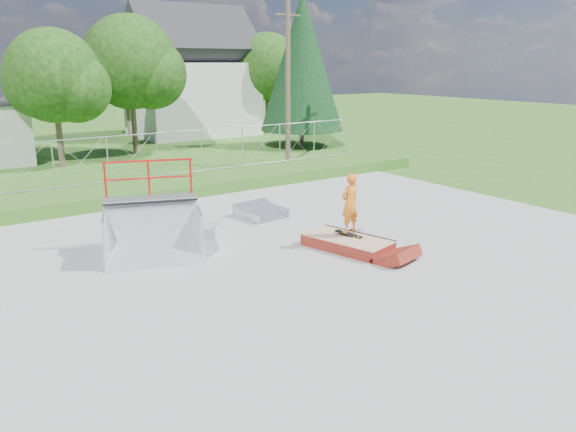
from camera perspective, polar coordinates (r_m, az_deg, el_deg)
name	(u,v)px	position (r m, az deg, el deg)	size (l,w,h in m)	color
ground	(313,260)	(14.83, 2.60, -4.49)	(120.00, 120.00, 0.00)	#2D5F1B
concrete_pad	(313,259)	(14.83, 2.60, -4.42)	(20.00, 16.00, 0.04)	#999996
grass_berm	(169,187)	(22.76, -12.04, 2.89)	(24.00, 3.00, 0.50)	#2D5F1B
grind_box	(347,244)	(15.63, 6.05, -2.82)	(1.75, 2.65, 0.36)	maroon
quarter_pipe	(152,213)	(15.03, -13.65, 0.27)	(2.47, 2.09, 2.47)	#A9ACB1
flat_bank_ramp	(262,212)	(18.74, -2.69, 0.43)	(1.37, 1.46, 0.42)	#A9ACB1
skateboard	(349,234)	(15.70, 6.20, -1.87)	(0.22, 0.80, 0.02)	black
skater	(350,206)	(15.48, 6.29, 1.05)	(0.60, 0.40, 1.65)	orange
chain_link_fence	(157,155)	(23.47, -13.16, 6.05)	(20.00, 0.06, 1.80)	#9FA1A9
gable_house	(192,80)	(41.01, -9.74, 13.47)	(8.40, 6.08, 8.94)	silver
utility_pole	(288,84)	(28.09, -0.01, 13.25)	(0.24, 0.24, 8.00)	brown
tree_left_near	(60,79)	(29.69, -22.17, 12.73)	(4.76, 4.48, 6.65)	brown
tree_center	(136,66)	(32.88, -15.17, 14.52)	(5.44, 5.12, 7.60)	brown
tree_right_far	(272,69)	(41.66, -1.68, 14.68)	(5.10, 4.80, 7.12)	brown
tree_back_mid	(130,83)	(41.30, -15.74, 12.86)	(4.08, 3.84, 5.70)	brown
conifer_tree	(302,62)	(34.76, 1.44, 15.38)	(5.04, 5.04, 9.10)	brown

